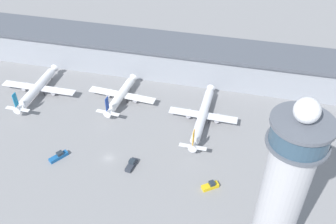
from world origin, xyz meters
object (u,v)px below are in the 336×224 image
object	(u,v)px
service_truck_catering	(210,186)
service_truck_baggage	(59,156)
airplane_gate_bravo	(121,95)
airplane_gate_charlie	(203,115)
service_truck_fuel	(132,165)
control_tower	(282,194)
airplane_gate_alpha	(37,88)

from	to	relation	value
service_truck_catering	service_truck_baggage	distance (m)	63.26
airplane_gate_bravo	airplane_gate_charlie	size ratio (longest dim) A/B	0.77
airplane_gate_bravo	service_truck_baggage	bearing A→B (deg)	-106.42
airplane_gate_charlie	service_truck_baggage	bearing A→B (deg)	-146.30
service_truck_fuel	service_truck_catering	bearing A→B (deg)	-6.26
control_tower	airplane_gate_bravo	distance (m)	101.76
control_tower	service_truck_fuel	size ratio (longest dim) A/B	8.49
airplane_gate_alpha	service_truck_baggage	xyz separation A→B (m)	(30.01, -38.71, -3.14)
service_truck_fuel	service_truck_baggage	size ratio (longest dim) A/B	0.92
control_tower	airplane_gate_charlie	size ratio (longest dim) A/B	1.40
airplane_gate_charlie	service_truck_baggage	xyz separation A→B (m)	(-54.01, -36.02, -3.28)
airplane_gate_bravo	airplane_gate_charlie	world-z (taller)	airplane_gate_charlie
airplane_gate_bravo	airplane_gate_charlie	distance (m)	41.92
airplane_gate_bravo	service_truck_catering	xyz separation A→B (m)	(50.58, -44.12, -2.94)
control_tower	service_truck_baggage	size ratio (longest dim) A/B	7.79
airplane_gate_bravo	service_truck_baggage	xyz separation A→B (m)	(-12.67, -42.99, -2.97)
control_tower	airplane_gate_alpha	distance (m)	133.14
service_truck_catering	airplane_gate_alpha	bearing A→B (deg)	156.87
airplane_gate_bravo	service_truck_catering	distance (m)	67.18
airplane_gate_charlie	service_truck_fuel	xyz separation A→B (m)	(-23.33, -33.57, -3.24)
airplane_gate_charlie	service_truck_baggage	world-z (taller)	airplane_gate_charlie
airplane_gate_bravo	service_truck_fuel	distance (m)	44.45
control_tower	airplane_gate_bravo	size ratio (longest dim) A/B	1.82
airplane_gate_alpha	service_truck_catering	distance (m)	101.47
airplane_gate_bravo	airplane_gate_charlie	xyz separation A→B (m)	(41.34, -6.97, 0.31)
airplane_gate_alpha	service_truck_baggage	bearing A→B (deg)	-52.22
airplane_gate_alpha	airplane_gate_bravo	distance (m)	42.90
airplane_gate_bravo	service_truck_fuel	size ratio (longest dim) A/B	4.65
service_truck_fuel	service_truck_baggage	bearing A→B (deg)	-175.44
airplane_gate_alpha	airplane_gate_charlie	world-z (taller)	airplane_gate_alpha
airplane_gate_charlie	airplane_gate_bravo	bearing A→B (deg)	170.43
airplane_gate_charlie	service_truck_catering	world-z (taller)	airplane_gate_charlie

